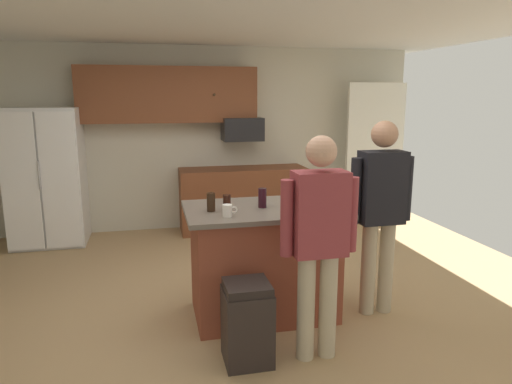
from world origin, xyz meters
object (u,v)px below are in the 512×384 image
kitchen_island (264,261)px  trash_bin (247,323)px  glass_dark_ale (227,202)px  person_host_foreground (319,234)px  person_elder_center (381,205)px  glass_short_whisky (310,199)px  microwave_over_range (242,129)px  glass_pilsner (262,198)px  tumbler_amber (211,202)px  refrigerator (46,177)px  mug_blue_stoneware (228,211)px

kitchen_island → trash_bin: kitchen_island is taller
glass_dark_ale → person_host_foreground: bearing=-54.6°
trash_bin → kitchen_island: bearing=67.5°
glass_dark_ale → person_elder_center: bearing=-7.6°
glass_dark_ale → trash_bin: glass_dark_ale is taller
person_host_foreground → person_elder_center: person_elder_center is taller
person_elder_center → glass_dark_ale: 1.32m
glass_short_whisky → trash_bin: size_ratio=0.22×
microwave_over_range → glass_pilsner: size_ratio=3.36×
kitchen_island → person_host_foreground: (0.22, -0.76, 0.45)m
trash_bin → microwave_over_range: bearing=79.3°
person_elder_center → glass_pilsner: bearing=0.2°
person_elder_center → tumbler_amber: bearing=4.7°
glass_pilsner → kitchen_island: bearing=4.6°
refrigerator → glass_short_whisky: size_ratio=13.34×
kitchen_island → person_elder_center: bearing=-10.7°
refrigerator → mug_blue_stoneware: (1.90, -2.84, 0.14)m
kitchen_island → glass_short_whisky: glass_short_whisky is taller
refrigerator → mug_blue_stoneware: bearing=-56.2°
mug_blue_stoneware → tumbler_amber: bearing=117.1°
refrigerator → tumbler_amber: bearing=-55.7°
microwave_over_range → mug_blue_stoneware: size_ratio=4.69×
microwave_over_range → trash_bin: (-0.64, -3.43, -1.15)m
person_host_foreground → glass_dark_ale: bearing=19.6°
person_elder_center → glass_pilsner: size_ratio=10.25×
kitchen_island → person_host_foreground: person_host_foreground is taller
microwave_over_range → kitchen_island: microwave_over_range is taller
refrigerator → trash_bin: refrigerator is taller
glass_short_whisky → glass_dark_ale: bearing=175.0°
tumbler_amber → person_elder_center: bearing=-5.9°
glass_dark_ale → glass_pilsner: size_ratio=0.76×
microwave_over_range → kitchen_island: bearing=-97.3°
person_elder_center → glass_pilsner: person_elder_center is taller
microwave_over_range → tumbler_amber: microwave_over_range is taller
tumbler_amber → glass_pilsner: 0.44m
person_elder_center → trash_bin: (-1.29, -0.53, -0.69)m
tumbler_amber → glass_dark_ale: (0.14, 0.03, -0.01)m
person_elder_center → mug_blue_stoneware: (-1.34, -0.05, 0.04)m
mug_blue_stoneware → tumbler_amber: tumbler_amber is taller
refrigerator → trash_bin: size_ratio=2.90×
glass_short_whisky → glass_dark_ale: 0.71m
glass_dark_ale → mug_blue_stoneware: bearing=-97.8°
glass_pilsner → tumbler_amber: bearing=-175.5°
tumbler_amber → mug_blue_stoneware: bearing=-62.9°
person_host_foreground → glass_short_whisky: bearing=-29.7°
kitchen_island → trash_bin: size_ratio=2.20×
kitchen_island → person_host_foreground: bearing=-74.2°
glass_dark_ale → kitchen_island: bearing=1.9°
refrigerator → microwave_over_range: refrigerator is taller
kitchen_island → mug_blue_stoneware: 0.68m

